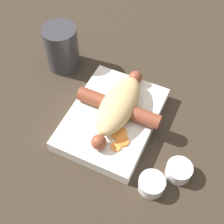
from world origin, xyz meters
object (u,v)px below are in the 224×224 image
object	(u,v)px
food_tray	(112,119)
condiment_cup_near	(152,184)
bread_roll	(119,105)
sausage	(118,107)
drink_glass	(62,48)
condiment_cup_far	(179,171)

from	to	relation	value
food_tray	condiment_cup_near	xyz separation A→B (m)	(0.10, 0.13, -0.00)
bread_roll	sausage	xyz separation A→B (m)	(0.00, -0.00, -0.01)
condiment_cup_near	drink_glass	world-z (taller)	drink_glass
bread_roll	condiment_cup_far	distance (m)	0.17
bread_roll	drink_glass	world-z (taller)	drink_glass
food_tray	bread_roll	bearing A→B (deg)	147.81
condiment_cup_far	drink_glass	bearing A→B (deg)	-114.94
condiment_cup_far	drink_glass	xyz separation A→B (m)	(-0.16, -0.34, 0.04)
food_tray	condiment_cup_far	bearing A→B (deg)	72.08
condiment_cup_near	food_tray	bearing A→B (deg)	-128.11
condiment_cup_near	condiment_cup_far	size ratio (longest dim) A/B	1.00
drink_glass	condiment_cup_near	bearing A→B (deg)	56.03
condiment_cup_near	bread_roll	bearing A→B (deg)	-133.77
bread_roll	drink_glass	size ratio (longest dim) A/B	1.44
food_tray	bread_roll	world-z (taller)	bread_roll
bread_roll	condiment_cup_far	world-z (taller)	bread_roll
food_tray	drink_glass	size ratio (longest dim) A/B	2.14
sausage	drink_glass	distance (m)	0.21
sausage	condiment_cup_near	xyz separation A→B (m)	(0.11, 0.12, -0.03)
sausage	food_tray	bearing A→B (deg)	-34.27
food_tray	drink_glass	world-z (taller)	drink_glass
food_tray	bread_roll	xyz separation A→B (m)	(-0.01, 0.01, 0.04)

